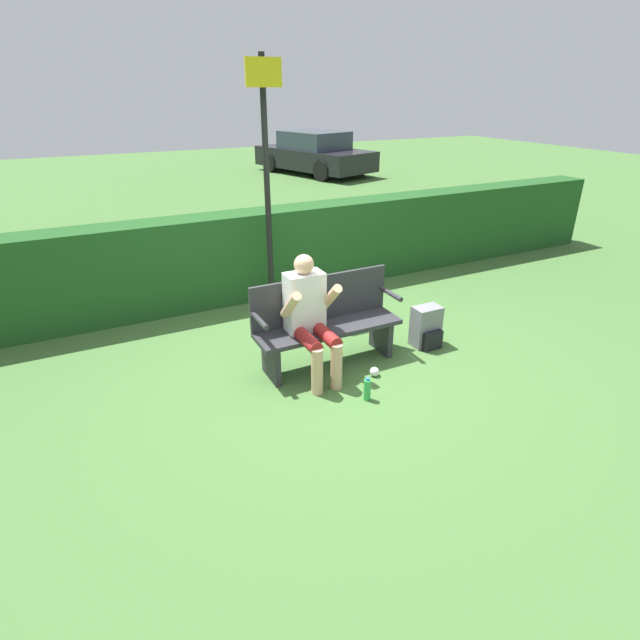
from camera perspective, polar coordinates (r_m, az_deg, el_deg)
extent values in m
plane|color=#426B33|center=(5.19, 0.99, -5.00)|extent=(40.00, 40.00, 0.00)
cube|color=#1E4C1E|center=(6.77, -7.42, 7.45)|extent=(12.00, 0.48, 1.15)
cube|color=#2D2D33|center=(5.00, 1.02, -0.95)|extent=(1.50, 0.41, 0.05)
cube|color=#2D2D33|center=(5.05, 0.05, 2.55)|extent=(1.50, 0.04, 0.47)
cube|color=#2D2D33|center=(4.87, -5.62, -4.68)|extent=(0.06, 0.37, 0.39)
cube|color=#2D2D33|center=(5.39, 6.97, -1.68)|extent=(0.06, 0.37, 0.39)
cylinder|color=#2D2D33|center=(4.64, -6.94, -0.02)|extent=(0.05, 0.37, 0.05)
cylinder|color=#2D2D33|center=(5.25, 8.10, 3.00)|extent=(0.05, 0.37, 0.05)
cube|color=silver|center=(4.80, -1.79, 2.07)|extent=(0.37, 0.22, 0.59)
sphere|color=#DBA884|center=(4.67, -1.85, 6.37)|extent=(0.19, 0.19, 0.19)
cylinder|color=maroon|center=(4.68, -1.64, -2.13)|extent=(0.13, 0.48, 0.13)
cylinder|color=maroon|center=(4.76, 0.56, -1.63)|extent=(0.13, 0.48, 0.13)
cylinder|color=#DBA884|center=(4.61, -0.34, -5.90)|extent=(0.11, 0.11, 0.46)
cylinder|color=#DBA884|center=(4.69, 1.89, -5.33)|extent=(0.11, 0.11, 0.46)
cylinder|color=#DBA884|center=(4.58, -3.37, 1.69)|extent=(0.09, 0.36, 0.36)
cylinder|color=#DBA884|center=(4.75, 1.20, 2.58)|extent=(0.09, 0.36, 0.36)
cube|color=slate|center=(5.59, 12.00, -0.68)|extent=(0.30, 0.20, 0.45)
cube|color=black|center=(5.55, 12.73, -2.28)|extent=(0.23, 0.07, 0.20)
cylinder|color=green|center=(4.60, 5.42, -7.94)|extent=(0.07, 0.07, 0.21)
cylinder|color=#2D66B2|center=(4.54, 5.48, -6.74)|extent=(0.04, 0.04, 0.02)
cylinder|color=black|center=(6.09, -6.04, 14.24)|extent=(0.07, 0.07, 2.94)
cube|color=yellow|center=(5.94, -6.47, 26.33)|extent=(0.41, 0.02, 0.29)
cube|color=black|center=(17.17, -0.66, 18.01)|extent=(2.89, 4.41, 0.61)
cube|color=#333D4C|center=(17.11, -0.67, 19.90)|extent=(2.08, 2.32, 0.53)
cylinder|color=black|center=(17.60, -5.73, 17.48)|extent=(0.35, 0.65, 0.62)
cylinder|color=black|center=(18.69, -1.38, 18.03)|extent=(0.35, 0.65, 0.62)
cylinder|color=black|center=(15.70, 0.21, 16.68)|extent=(0.35, 0.65, 0.62)
cylinder|color=black|center=(16.92, 4.62, 17.21)|extent=(0.35, 0.65, 0.62)
sphere|color=silver|center=(4.99, 6.25, -5.89)|extent=(0.09, 0.09, 0.09)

